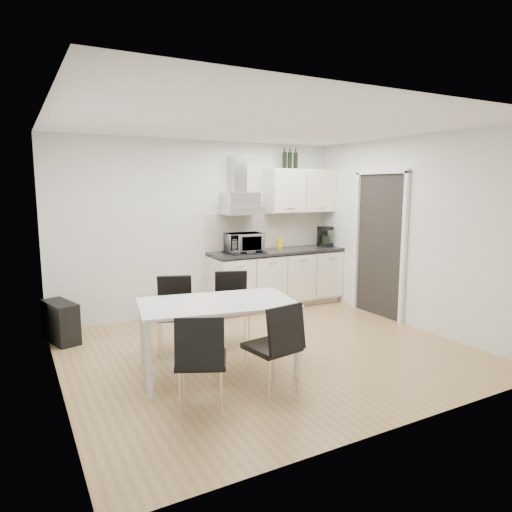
{
  "coord_description": "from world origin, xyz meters",
  "views": [
    {
      "loc": [
        -2.57,
        -4.46,
        1.92
      ],
      "look_at": [
        -0.01,
        0.26,
        1.1
      ],
      "focal_mm": 32.0,
      "sensor_mm": 36.0,
      "label": 1
    }
  ],
  "objects": [
    {
      "name": "chair_near_right",
      "position": [
        -0.52,
        -0.97,
        0.44
      ],
      "size": [
        0.52,
        0.56,
        0.88
      ],
      "primitive_type": null,
      "rotation": [
        0.0,
        0.0,
        0.16
      ],
      "color": "black",
      "rests_on": "ground"
    },
    {
      "name": "wall_left",
      "position": [
        -2.25,
        0.0,
        1.3
      ],
      "size": [
        0.1,
        4.0,
        2.6
      ],
      "primitive_type": "cube",
      "color": "white",
      "rests_on": "ground"
    },
    {
      "name": "ground",
      "position": [
        0.0,
        0.0,
        0.0
      ],
      "size": [
        4.5,
        4.5,
        0.0
      ],
      "primitive_type": "plane",
      "color": "tan",
      "rests_on": "ground"
    },
    {
      "name": "chair_near_left",
      "position": [
        -1.21,
        -0.97,
        0.44
      ],
      "size": [
        0.61,
        0.64,
        0.88
      ],
      "primitive_type": null,
      "rotation": [
        0.0,
        0.0,
        -0.44
      ],
      "color": "black",
      "rests_on": "ground"
    },
    {
      "name": "wall_right",
      "position": [
        2.25,
        0.0,
        1.3
      ],
      "size": [
        0.1,
        4.0,
        2.6
      ],
      "primitive_type": "cube",
      "color": "white",
      "rests_on": "ground"
    },
    {
      "name": "dining_table",
      "position": [
        -0.75,
        -0.27,
        0.68
      ],
      "size": [
        1.7,
        1.16,
        0.75
      ],
      "rotation": [
        0.0,
        0.0,
        -0.18
      ],
      "color": "white",
      "rests_on": "ground"
    },
    {
      "name": "wall_front",
      "position": [
        0.0,
        -2.0,
        1.3
      ],
      "size": [
        4.5,
        0.1,
        2.6
      ],
      "primitive_type": "cube",
      "color": "white",
      "rests_on": "ground"
    },
    {
      "name": "chair_far_right",
      "position": [
        -0.25,
        0.42,
        0.44
      ],
      "size": [
        0.58,
        0.62,
        0.88
      ],
      "primitive_type": null,
      "rotation": [
        0.0,
        0.0,
        2.81
      ],
      "color": "black",
      "rests_on": "ground"
    },
    {
      "name": "doorway",
      "position": [
        2.21,
        0.55,
        1.05
      ],
      "size": [
        0.08,
        1.04,
        2.1
      ],
      "primitive_type": "cube",
      "color": "white",
      "rests_on": "ground"
    },
    {
      "name": "guitar_amp",
      "position": [
        -2.1,
        1.51,
        0.25
      ],
      "size": [
        0.42,
        0.66,
        0.51
      ],
      "rotation": [
        0.0,
        0.0,
        0.29
      ],
      "color": "black",
      "rests_on": "ground"
    },
    {
      "name": "floor_speaker",
      "position": [
        -0.79,
        1.9,
        0.13
      ],
      "size": [
        0.17,
        0.16,
        0.26
      ],
      "primitive_type": "cube",
      "rotation": [
        0.0,
        0.0,
        -0.11
      ],
      "color": "black",
      "rests_on": "ground"
    },
    {
      "name": "chair_far_left",
      "position": [
        -0.97,
        0.47,
        0.44
      ],
      "size": [
        0.59,
        0.62,
        0.88
      ],
      "primitive_type": null,
      "rotation": [
        0.0,
        0.0,
        2.77
      ],
      "color": "black",
      "rests_on": "ground"
    },
    {
      "name": "wall_back",
      "position": [
        0.0,
        2.0,
        1.3
      ],
      "size": [
        4.5,
        0.1,
        2.6
      ],
      "primitive_type": "cube",
      "color": "white",
      "rests_on": "ground"
    },
    {
      "name": "ceiling",
      "position": [
        0.0,
        0.0,
        2.6
      ],
      "size": [
        4.5,
        4.5,
        0.0
      ],
      "primitive_type": "plane",
      "color": "white",
      "rests_on": "wall_back"
    },
    {
      "name": "kitchenette",
      "position": [
        1.19,
        1.73,
        0.83
      ],
      "size": [
        2.22,
        0.64,
        2.52
      ],
      "color": "beige",
      "rests_on": "ground"
    }
  ]
}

